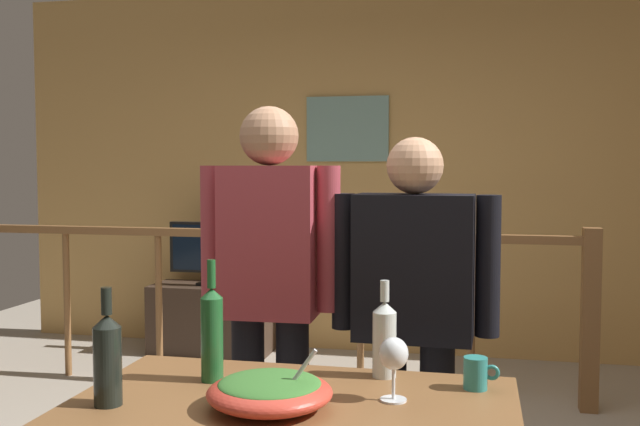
% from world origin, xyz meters
% --- Properties ---
extents(back_wall, '(6.22, 0.10, 2.76)m').
position_xyz_m(back_wall, '(0.00, 2.72, 1.38)').
color(back_wall, tan).
rests_on(back_wall, ground_plane).
extents(framed_picture, '(0.63, 0.03, 0.49)m').
position_xyz_m(framed_picture, '(-0.46, 2.66, 1.70)').
color(framed_picture, gray).
extents(stair_railing, '(4.10, 0.10, 1.07)m').
position_xyz_m(stair_railing, '(-0.29, 1.60, 0.69)').
color(stair_railing, brown).
rests_on(stair_railing, ground_plane).
extents(tv_console, '(0.90, 0.40, 0.52)m').
position_xyz_m(tv_console, '(-1.46, 2.37, 0.26)').
color(tv_console, '#38281E').
rests_on(tv_console, ground_plane).
extents(flat_screen_tv, '(0.61, 0.12, 0.48)m').
position_xyz_m(flat_screen_tv, '(-1.46, 2.34, 0.80)').
color(flat_screen_tv, black).
rests_on(flat_screen_tv, tv_console).
extents(salad_bowl, '(0.35, 0.35, 0.18)m').
position_xyz_m(salad_bowl, '(-0.05, -0.85, 0.80)').
color(salad_bowl, '#CC3D2D').
rests_on(salad_bowl, serving_table).
extents(wine_glass, '(0.09, 0.09, 0.19)m').
position_xyz_m(wine_glass, '(0.28, -0.70, 0.88)').
color(wine_glass, silver).
rests_on(wine_glass, serving_table).
extents(wine_bottle_clear, '(0.08, 0.08, 0.31)m').
position_xyz_m(wine_bottle_clear, '(0.23, -0.47, 0.87)').
color(wine_bottle_clear, silver).
rests_on(wine_bottle_clear, serving_table).
extents(wine_bottle_green, '(0.07, 0.07, 0.38)m').
position_xyz_m(wine_bottle_green, '(-0.30, -0.63, 0.90)').
color(wine_bottle_green, '#1E5628').
rests_on(wine_bottle_green, serving_table).
extents(wine_bottle_dark, '(0.08, 0.08, 0.34)m').
position_xyz_m(wine_bottle_dark, '(-0.50, -0.91, 0.88)').
color(wine_bottle_dark, black).
rests_on(wine_bottle_dark, serving_table).
extents(mug_teal, '(0.11, 0.07, 0.10)m').
position_xyz_m(mug_teal, '(0.51, -0.54, 0.79)').
color(mug_teal, teal).
rests_on(mug_teal, serving_table).
extents(person_standing_left, '(0.56, 0.23, 1.65)m').
position_xyz_m(person_standing_left, '(-0.28, -0.05, 0.97)').
color(person_standing_left, black).
rests_on(person_standing_left, ground_plane).
extents(person_standing_right, '(0.63, 0.23, 1.53)m').
position_xyz_m(person_standing_right, '(0.28, -0.05, 0.90)').
color(person_standing_right, black).
rests_on(person_standing_right, ground_plane).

